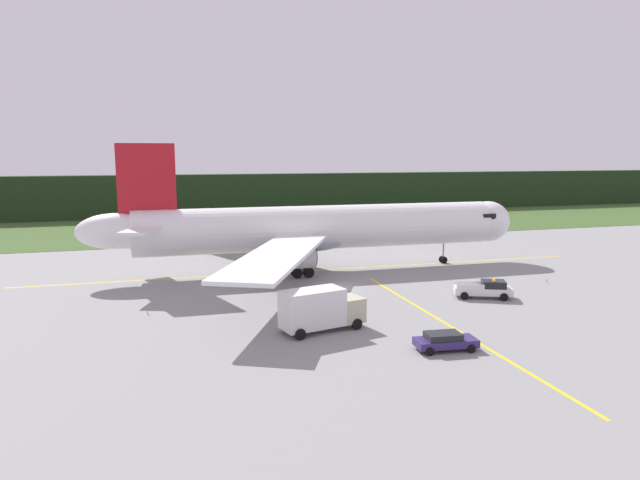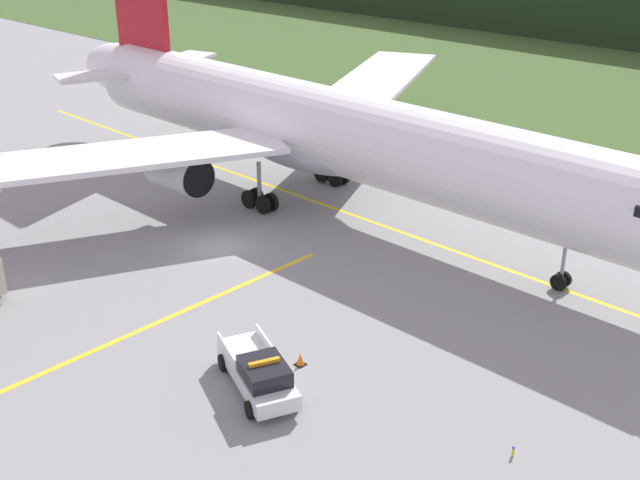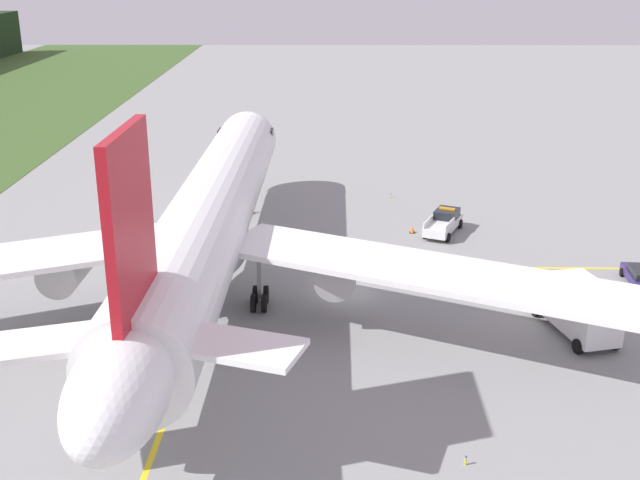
% 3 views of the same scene
% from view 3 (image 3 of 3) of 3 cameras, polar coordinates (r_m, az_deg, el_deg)
% --- Properties ---
extents(ground, '(320.00, 320.00, 0.00)m').
position_cam_3_polar(ground, '(54.45, 1.88, -3.74)').
color(ground, gray).
extents(taxiway_centerline_main, '(70.15, 1.49, 0.01)m').
position_cam_3_polar(taxiway_centerline_main, '(55.59, -7.60, -3.40)').
color(taxiway_centerline_main, yellow).
rests_on(taxiway_centerline_main, ground).
extents(taxiway_centerline_spur, '(0.91, 35.87, 0.01)m').
position_cam_3_polar(taxiway_centerline_spur, '(60.86, 16.04, -1.94)').
color(taxiway_centerline_spur, yellow).
rests_on(taxiway_centerline_spur, ground).
extents(airliner, '(53.78, 51.98, 15.31)m').
position_cam_3_polar(airliner, '(53.10, -7.96, 1.42)').
color(airliner, white).
rests_on(airliner, ground).
extents(ops_pickup_truck, '(5.82, 3.98, 1.94)m').
position_cam_3_polar(ops_pickup_truck, '(66.49, 8.90, 1.28)').
color(ops_pickup_truck, silver).
rests_on(ops_pickup_truck, ground).
extents(catering_truck, '(7.28, 3.97, 3.63)m').
position_cam_3_polar(catering_truck, '(50.39, 18.00, -4.50)').
color(catering_truck, '#BCB898').
rests_on(catering_truck, ground).
extents(apron_cone, '(0.46, 0.46, 0.59)m').
position_cam_3_polar(apron_cone, '(66.27, 6.66, 0.76)').
color(apron_cone, black).
rests_on(apron_cone, ground).
extents(taxiway_edge_light_east, '(0.12, 0.12, 0.43)m').
position_cam_3_polar(taxiway_edge_light_east, '(75.89, 5.11, 3.24)').
color(taxiway_edge_light_east, yellow).
rests_on(taxiway_edge_light_east, ground).
extents(taxiway_edge_light_west, '(0.12, 0.12, 0.50)m').
position_cam_3_polar(taxiway_edge_light_west, '(37.68, 10.42, -15.28)').
color(taxiway_edge_light_west, yellow).
rests_on(taxiway_edge_light_west, ground).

